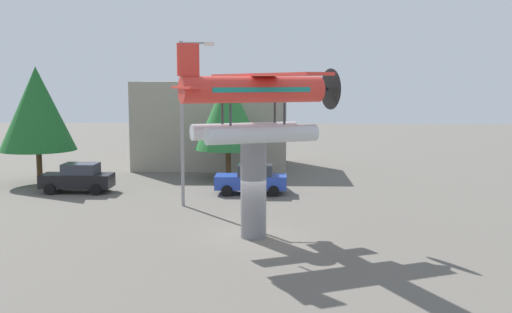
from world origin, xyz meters
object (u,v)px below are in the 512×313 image
car_near_black (78,178)px  tree_west (37,109)px  car_mid_blue (252,179)px  tree_east (228,112)px  display_pedestal (253,189)px  storefront_building (213,124)px  streetlight_primary (185,112)px  floatplane_monument (256,101)px

car_near_black → tree_west: bearing=-40.6°
car_mid_blue → tree_east: (-1.83, 5.33, 3.70)m
display_pedestal → storefront_building: storefront_building is taller
display_pedestal → storefront_building: size_ratio=0.36×
car_near_black → storefront_building: 13.83m
tree_east → storefront_building: bearing=105.0°
car_near_black → tree_east: tree_east is taller
display_pedestal → streetlight_primary: streetlight_primary is taller
car_mid_blue → tree_west: 14.81m
streetlight_primary → storefront_building: streetlight_primary is taller
display_pedestal → tree_west: (-14.43, 13.22, 2.79)m
floatplane_monument → car_mid_blue: bearing=69.4°
storefront_building → streetlight_primary: bearing=-89.2°
floatplane_monument → storefront_building: bearing=76.7°
display_pedestal → floatplane_monument: bearing=24.1°
floatplane_monument → streetlight_primary: 7.63m
car_near_black → streetlight_primary: bearing=152.3°
car_mid_blue → tree_west: (-13.92, 3.07, 3.99)m
storefront_building → tree_west: bearing=-139.7°
storefront_building → tree_east: bearing=-75.0°
display_pedestal → tree_west: 19.77m
floatplane_monument → car_mid_blue: 11.26m
floatplane_monument → tree_east: (-2.45, 15.43, -1.25)m
car_near_black → tree_east: 10.73m
floatplane_monument → car_near_black: (-11.05, 10.18, -4.95)m
floatplane_monument → display_pedestal: bearing=-180.0°
display_pedestal → car_mid_blue: 10.23m
streetlight_primary → tree_east: streetlight_primary is taller
streetlight_primary → storefront_building: (-0.23, 15.48, -1.71)m
display_pedestal → storefront_building: bearing=100.5°
streetlight_primary → tree_west: bearing=147.6°
car_near_black → tree_west: (-3.49, 2.99, 3.99)m
display_pedestal → floatplane_monument: floatplane_monument is taller
streetlight_primary → tree_east: (1.52, 8.96, -0.42)m
floatplane_monument → car_near_black: floatplane_monument is taller
tree_west → tree_east: (12.09, 2.26, -0.29)m
floatplane_monument → storefront_building: floatplane_monument is taller
tree_east → display_pedestal: bearing=-81.4°
floatplane_monument → storefront_building: size_ratio=0.87×
car_near_black → display_pedestal: bearing=136.9°
floatplane_monument → streetlight_primary: size_ratio=1.14×
car_mid_blue → storefront_building: 12.61m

